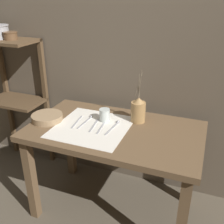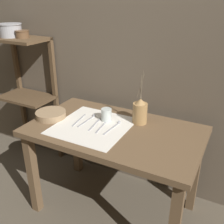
% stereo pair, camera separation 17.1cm
% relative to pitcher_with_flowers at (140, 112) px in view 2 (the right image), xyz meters
% --- Properties ---
extents(ground_plane, '(12.00, 12.00, 0.00)m').
position_rel_pitcher_with_flowers_xyz_m(ground_plane, '(-0.12, -0.16, -0.79)').
color(ground_plane, brown).
extents(stone_wall_back, '(7.00, 0.06, 2.40)m').
position_rel_pitcher_with_flowers_xyz_m(stone_wall_back, '(-0.12, 0.29, 0.41)').
color(stone_wall_back, brown).
rests_on(stone_wall_back, ground_plane).
extents(wooden_table, '(1.17, 0.68, 0.70)m').
position_rel_pitcher_with_flowers_xyz_m(wooden_table, '(-0.12, -0.16, -0.19)').
color(wooden_table, brown).
rests_on(wooden_table, ground_plane).
extents(wooden_shelf_unit, '(0.48, 0.31, 1.19)m').
position_rel_pitcher_with_flowers_xyz_m(wooden_shelf_unit, '(-1.15, 0.12, 0.03)').
color(wooden_shelf_unit, brown).
rests_on(wooden_shelf_unit, ground_plane).
extents(linen_cloth, '(0.49, 0.50, 0.00)m').
position_rel_pitcher_with_flowers_xyz_m(linen_cloth, '(-0.27, -0.20, -0.08)').
color(linen_cloth, white).
rests_on(linen_cloth, wooden_table).
extents(pitcher_with_flowers, '(0.10, 0.10, 0.38)m').
position_rel_pitcher_with_flowers_xyz_m(pitcher_with_flowers, '(0.00, 0.00, 0.00)').
color(pitcher_with_flowers, '#A87F4C').
rests_on(pitcher_with_flowers, wooden_table).
extents(wooden_bowl, '(0.22, 0.22, 0.05)m').
position_rel_pitcher_with_flowers_xyz_m(wooden_bowl, '(-0.61, -0.22, -0.06)').
color(wooden_bowl, '#9E7F5B').
rests_on(wooden_bowl, wooden_table).
extents(glass_tumbler_near, '(0.07, 0.07, 0.09)m').
position_rel_pitcher_with_flowers_xyz_m(glass_tumbler_near, '(-0.22, -0.08, -0.04)').
color(glass_tumbler_near, silver).
rests_on(glass_tumbler_near, wooden_table).
extents(fork_outer, '(0.04, 0.20, 0.00)m').
position_rel_pitcher_with_flowers_xyz_m(fork_outer, '(-0.39, -0.17, -0.08)').
color(fork_outer, '#A8A8AD').
rests_on(fork_outer, wooden_table).
extents(spoon_outer, '(0.03, 0.21, 0.02)m').
position_rel_pitcher_with_flowers_xyz_m(spoon_outer, '(-0.34, -0.11, -0.08)').
color(spoon_outer, '#A8A8AD').
rests_on(spoon_outer, wooden_table).
extents(fork_inner, '(0.04, 0.20, 0.00)m').
position_rel_pitcher_with_flowers_xyz_m(fork_inner, '(-0.26, -0.18, -0.08)').
color(fork_inner, '#A8A8AD').
rests_on(fork_inner, wooden_table).
extents(knife_center, '(0.03, 0.20, 0.00)m').
position_rel_pitcher_with_flowers_xyz_m(knife_center, '(-0.20, -0.18, -0.08)').
color(knife_center, '#A8A8AD').
rests_on(knife_center, wooden_table).
extents(spoon_inner, '(0.03, 0.21, 0.02)m').
position_rel_pitcher_with_flowers_xyz_m(spoon_inner, '(-0.12, -0.12, -0.08)').
color(spoon_inner, '#A8A8AD').
rests_on(spoon_inner, wooden_table).
extents(metal_pot_large, '(0.19, 0.19, 0.11)m').
position_rel_pitcher_with_flowers_xyz_m(metal_pot_large, '(-1.23, 0.08, 0.46)').
color(metal_pot_large, '#A8A8AD').
rests_on(metal_pot_large, wooden_shelf_unit).
extents(metal_pot_small, '(0.11, 0.11, 0.06)m').
position_rel_pitcher_with_flowers_xyz_m(metal_pot_small, '(-1.10, 0.08, 0.44)').
color(metal_pot_small, brown).
rests_on(metal_pot_small, wooden_shelf_unit).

